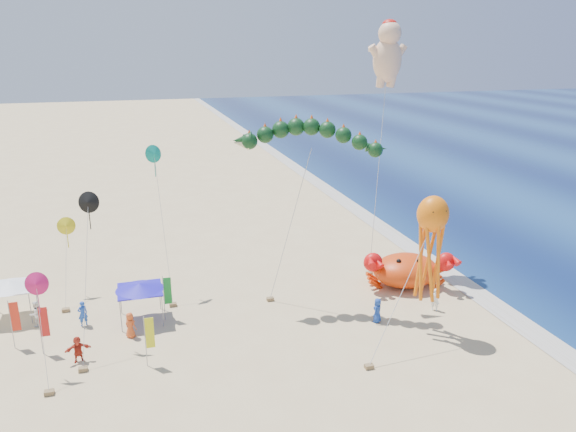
{
  "coord_description": "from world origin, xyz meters",
  "views": [
    {
      "loc": [
        -12.49,
        -33.75,
        18.02
      ],
      "look_at": [
        -2.0,
        2.0,
        6.5
      ],
      "focal_mm": 35.0,
      "sensor_mm": 36.0,
      "label": 1
    }
  ],
  "objects_px": {
    "crab_inflatable": "(406,269)",
    "octopus_kite": "(431,240)",
    "canopy_blue": "(140,287)",
    "dragon_kite": "(309,142)",
    "cherub_kite": "(388,52)",
    "canopy_white": "(9,284)"
  },
  "relations": [
    {
      "from": "dragon_kite",
      "to": "octopus_kite",
      "type": "distance_m",
      "value": 10.21
    },
    {
      "from": "dragon_kite",
      "to": "cherub_kite",
      "type": "bearing_deg",
      "value": 35.4
    },
    {
      "from": "canopy_blue",
      "to": "canopy_white",
      "type": "distance_m",
      "value": 8.9
    },
    {
      "from": "crab_inflatable",
      "to": "octopus_kite",
      "type": "xyz_separation_m",
      "value": [
        -2.24,
        -6.79,
        4.95
      ]
    },
    {
      "from": "crab_inflatable",
      "to": "canopy_blue",
      "type": "relative_size",
      "value": 2.19
    },
    {
      "from": "cherub_kite",
      "to": "canopy_blue",
      "type": "relative_size",
      "value": 6.22
    },
    {
      "from": "dragon_kite",
      "to": "canopy_blue",
      "type": "xyz_separation_m",
      "value": [
        -11.72,
        0.4,
        -9.27
      ]
    },
    {
      "from": "canopy_blue",
      "to": "cherub_kite",
      "type": "bearing_deg",
      "value": 15.4
    },
    {
      "from": "octopus_kite",
      "to": "canopy_white",
      "type": "relative_size",
      "value": 2.85
    },
    {
      "from": "cherub_kite",
      "to": "canopy_white",
      "type": "height_order",
      "value": "cherub_kite"
    },
    {
      "from": "crab_inflatable",
      "to": "dragon_kite",
      "type": "bearing_deg",
      "value": -176.65
    },
    {
      "from": "dragon_kite",
      "to": "canopy_blue",
      "type": "relative_size",
      "value": 4.04
    },
    {
      "from": "crab_inflatable",
      "to": "dragon_kite",
      "type": "distance_m",
      "value": 13.2
    },
    {
      "from": "canopy_blue",
      "to": "canopy_white",
      "type": "bearing_deg",
      "value": 161.12
    },
    {
      "from": "cherub_kite",
      "to": "octopus_kite",
      "type": "distance_m",
      "value": 16.65
    },
    {
      "from": "crab_inflatable",
      "to": "octopus_kite",
      "type": "relative_size",
      "value": 0.76
    },
    {
      "from": "octopus_kite",
      "to": "canopy_blue",
      "type": "bearing_deg",
      "value": 159.17
    },
    {
      "from": "octopus_kite",
      "to": "dragon_kite",
      "type": "bearing_deg",
      "value": 133.16
    },
    {
      "from": "crab_inflatable",
      "to": "octopus_kite",
      "type": "height_order",
      "value": "octopus_kite"
    },
    {
      "from": "canopy_white",
      "to": "canopy_blue",
      "type": "bearing_deg",
      "value": -18.88
    },
    {
      "from": "dragon_kite",
      "to": "cherub_kite",
      "type": "relative_size",
      "value": 0.65
    },
    {
      "from": "crab_inflatable",
      "to": "canopy_blue",
      "type": "bearing_deg",
      "value": -179.77
    }
  ]
}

